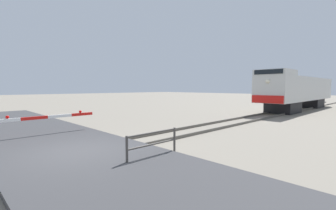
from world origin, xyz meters
name	(u,v)px	position (x,y,z in m)	size (l,w,h in m)	color
ground_plane	(76,155)	(0.00, 0.00, 0.00)	(160.00, 160.00, 0.00)	gray
rail_track_left	(68,149)	(-0.72, 0.00, 0.07)	(0.08, 80.00, 0.15)	#59544C
rail_track_right	(85,158)	(0.72, 0.00, 0.07)	(0.08, 80.00, 0.15)	#59544C
road_surface	(76,153)	(0.00, 0.00, 0.08)	(36.00, 4.95, 0.15)	#38383A
locomotive	(298,90)	(0.00, 23.77, 2.06)	(2.74, 16.18, 3.90)	black
guard_railing	(153,142)	(2.27, 1.61, 0.61)	(0.08, 2.11, 0.95)	#4C4742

